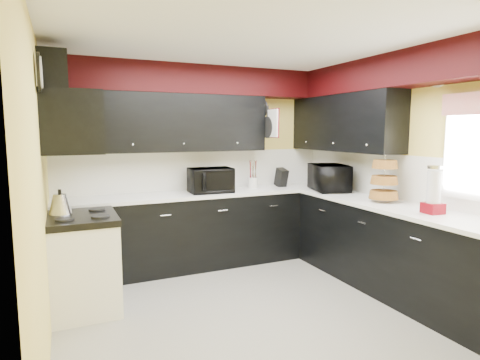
# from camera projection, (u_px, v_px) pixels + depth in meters

# --- Properties ---
(ground) EXTENTS (3.60, 3.60, 0.00)m
(ground) POSITION_uv_depth(u_px,v_px,m) (260.00, 312.00, 3.80)
(ground) COLOR gray
(ground) RESTS_ON ground
(wall_back) EXTENTS (3.60, 0.06, 2.50)m
(wall_back) POSITION_uv_depth(u_px,v_px,m) (199.00, 165.00, 5.28)
(wall_back) COLOR #E0C666
(wall_back) RESTS_ON ground
(wall_right) EXTENTS (0.06, 3.60, 2.50)m
(wall_right) POSITION_uv_depth(u_px,v_px,m) (407.00, 173.00, 4.38)
(wall_right) COLOR #E0C666
(wall_right) RESTS_ON ground
(wall_left) EXTENTS (0.06, 3.60, 2.50)m
(wall_left) POSITION_uv_depth(u_px,v_px,m) (41.00, 194.00, 2.92)
(wall_left) COLOR #E0C666
(wall_left) RESTS_ON ground
(ceiling) EXTENTS (3.60, 3.60, 0.06)m
(ceiling) POSITION_uv_depth(u_px,v_px,m) (261.00, 39.00, 3.49)
(ceiling) COLOR white
(ceiling) RESTS_ON wall_back
(cab_back) EXTENTS (3.60, 0.60, 0.90)m
(cab_back) POSITION_uv_depth(u_px,v_px,m) (207.00, 230.00, 5.11)
(cab_back) COLOR black
(cab_back) RESTS_ON ground
(cab_right) EXTENTS (0.60, 3.00, 0.90)m
(cab_right) POSITION_uv_depth(u_px,v_px,m) (405.00, 255.00, 4.08)
(cab_right) COLOR black
(cab_right) RESTS_ON ground
(counter_back) EXTENTS (3.62, 0.64, 0.04)m
(counter_back) POSITION_uv_depth(u_px,v_px,m) (206.00, 193.00, 5.05)
(counter_back) COLOR white
(counter_back) RESTS_ON cab_back
(counter_right) EXTENTS (0.64, 3.02, 0.04)m
(counter_right) POSITION_uv_depth(u_px,v_px,m) (407.00, 210.00, 4.02)
(counter_right) COLOR white
(counter_right) RESTS_ON cab_right
(splash_back) EXTENTS (3.60, 0.02, 0.50)m
(splash_back) POSITION_uv_depth(u_px,v_px,m) (199.00, 170.00, 5.28)
(splash_back) COLOR white
(splash_back) RESTS_ON counter_back
(splash_right) EXTENTS (0.02, 3.60, 0.50)m
(splash_right) POSITION_uv_depth(u_px,v_px,m) (406.00, 178.00, 4.38)
(splash_right) COLOR white
(splash_right) RESTS_ON counter_right
(upper_back) EXTENTS (2.60, 0.35, 0.70)m
(upper_back) POSITION_uv_depth(u_px,v_px,m) (163.00, 123.00, 4.85)
(upper_back) COLOR black
(upper_back) RESTS_ON wall_back
(upper_right) EXTENTS (0.35, 1.80, 0.70)m
(upper_right) POSITION_uv_depth(u_px,v_px,m) (343.00, 123.00, 5.05)
(upper_right) COLOR black
(upper_right) RESTS_ON wall_right
(soffit_back) EXTENTS (3.60, 0.36, 0.35)m
(soffit_back) POSITION_uv_depth(u_px,v_px,m) (202.00, 81.00, 4.98)
(soffit_back) COLOR black
(soffit_back) RESTS_ON wall_back
(soffit_right) EXTENTS (0.36, 3.24, 0.35)m
(soffit_right) POSITION_uv_depth(u_px,v_px,m) (414.00, 69.00, 4.01)
(soffit_right) COLOR black
(soffit_right) RESTS_ON wall_right
(stove) EXTENTS (0.60, 0.75, 0.86)m
(stove) POSITION_uv_depth(u_px,v_px,m) (84.00, 265.00, 3.82)
(stove) COLOR white
(stove) RESTS_ON ground
(cooktop) EXTENTS (0.62, 0.77, 0.06)m
(cooktop) POSITION_uv_depth(u_px,v_px,m) (82.00, 218.00, 3.77)
(cooktop) COLOR black
(cooktop) RESTS_ON stove
(hood) EXTENTS (0.50, 0.78, 0.55)m
(hood) POSITION_uv_depth(u_px,v_px,m) (71.00, 123.00, 3.64)
(hood) COLOR black
(hood) RESTS_ON wall_left
(hood_duct) EXTENTS (0.24, 0.40, 0.40)m
(hood_duct) POSITION_uv_depth(u_px,v_px,m) (53.00, 74.00, 3.53)
(hood_duct) COLOR black
(hood_duct) RESTS_ON wall_left
(pan_top) EXTENTS (0.03, 0.22, 0.40)m
(pan_top) POSITION_uv_depth(u_px,v_px,m) (263.00, 108.00, 5.29)
(pan_top) COLOR black
(pan_top) RESTS_ON upper_back
(pan_mid) EXTENTS (0.03, 0.28, 0.46)m
(pan_mid) POSITION_uv_depth(u_px,v_px,m) (267.00, 127.00, 5.20)
(pan_mid) COLOR black
(pan_mid) RESTS_ON upper_back
(pan_low) EXTENTS (0.03, 0.24, 0.42)m
(pan_low) POSITION_uv_depth(u_px,v_px,m) (258.00, 130.00, 5.44)
(pan_low) COLOR black
(pan_low) RESTS_ON upper_back
(cut_board) EXTENTS (0.03, 0.26, 0.35)m
(cut_board) POSITION_uv_depth(u_px,v_px,m) (273.00, 123.00, 5.09)
(cut_board) COLOR white
(cut_board) RESTS_ON upper_back
(baskets) EXTENTS (0.27, 0.27, 0.50)m
(baskets) POSITION_uv_depth(u_px,v_px,m) (384.00, 180.00, 4.32)
(baskets) COLOR brown
(baskets) RESTS_ON upper_right
(clock) EXTENTS (0.03, 0.30, 0.30)m
(clock) POSITION_uv_depth(u_px,v_px,m) (39.00, 72.00, 3.05)
(clock) COLOR black
(clock) RESTS_ON wall_left
(deco_plate) EXTENTS (0.03, 0.24, 0.24)m
(deco_plate) POSITION_uv_depth(u_px,v_px,m) (438.00, 75.00, 3.92)
(deco_plate) COLOR white
(deco_plate) RESTS_ON wall_right
(toaster_oven) EXTENTS (0.55, 0.47, 0.30)m
(toaster_oven) POSITION_uv_depth(u_px,v_px,m) (211.00, 180.00, 5.00)
(toaster_oven) COLOR black
(toaster_oven) RESTS_ON counter_back
(microwave) EXTENTS (0.57, 0.70, 0.33)m
(microwave) POSITION_uv_depth(u_px,v_px,m) (329.00, 178.00, 5.14)
(microwave) COLOR black
(microwave) RESTS_ON counter_right
(utensil_crock) EXTENTS (0.16, 0.16, 0.14)m
(utensil_crock) POSITION_uv_depth(u_px,v_px,m) (253.00, 183.00, 5.36)
(utensil_crock) COLOR silver
(utensil_crock) RESTS_ON counter_back
(knife_block) EXTENTS (0.12, 0.16, 0.25)m
(knife_block) POSITION_uv_depth(u_px,v_px,m) (281.00, 178.00, 5.50)
(knife_block) COLOR black
(knife_block) RESTS_ON counter_back
(kettle) EXTENTS (0.27, 0.27, 0.19)m
(kettle) POSITION_uv_depth(u_px,v_px,m) (60.00, 204.00, 3.82)
(kettle) COLOR #B1B2B5
(kettle) RESTS_ON cooktop
(dispenser_a) EXTENTS (0.17, 0.17, 0.43)m
(dispenser_a) POSITION_uv_depth(u_px,v_px,m) (434.00, 190.00, 3.71)
(dispenser_a) COLOR #6D0900
(dispenser_a) RESTS_ON counter_right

